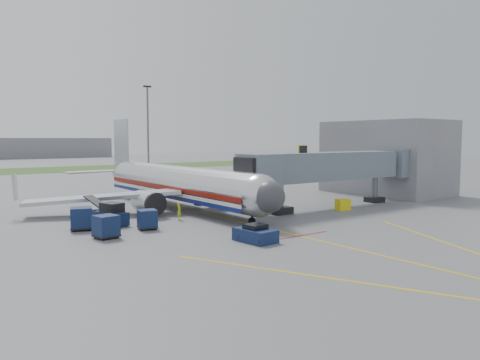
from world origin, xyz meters
TOP-DOWN VIEW (x-y plane):
  - ground at (0.00, 0.00)m, footprint 400.00×400.00m
  - grass_strip at (0.00, 90.00)m, footprint 300.00×25.00m
  - apron_markings at (0.00, -7.40)m, footprint 21.52×50.00m
  - airliner at (0.00, 15.25)m, footprint 32.10×35.67m
  - jet_bridge at (12.86, 5.00)m, footprint 25.30×4.00m
  - terminal at (30.00, 10.00)m, footprint 10.00×16.00m
  - light_mast_right at (25.00, 75.00)m, footprint 2.00×0.44m
  - pushback_tug at (-4.00, -3.50)m, footprint 2.14×3.25m
  - baggage_tug at (-10.02, 8.99)m, footprint 2.25×3.17m
  - baggage_cart_a at (-12.84, 8.58)m, footprint 2.18×2.18m
  - baggage_cart_b at (-8.31, 5.60)m, footprint 1.84×1.84m
  - baggage_cart_c at (-12.37, 4.23)m, footprint 1.86×1.86m
  - belt_loader at (-10.01, 11.04)m, footprint 2.29×4.80m
  - ground_power_cart at (13.08, 3.00)m, footprint 1.59×1.21m
  - ramp_worker at (-4.00, 7.87)m, footprint 0.65×0.74m

SIDE VIEW (x-z plane):
  - ground at x=0.00m, z-range 0.00..0.00m
  - apron_markings at x=0.00m, z-range 0.00..0.01m
  - grass_strip at x=0.00m, z-range 0.00..0.01m
  - pushback_tug at x=-4.00m, z-range -0.11..1.19m
  - belt_loader at x=-10.01m, z-range -0.57..1.70m
  - ground_power_cart at x=13.08m, z-range -0.01..1.15m
  - baggage_cart_b at x=-8.31m, z-range 0.02..1.66m
  - ramp_worker at x=-4.00m, z-range 0.00..1.70m
  - baggage_tug at x=-10.02m, z-range -0.12..1.89m
  - baggage_cart_c at x=-12.37m, z-range 0.02..1.77m
  - baggage_cart_a at x=-12.84m, z-range 0.02..1.89m
  - airliner at x=0.00m, z-range -2.48..7.77m
  - jet_bridge at x=12.86m, z-range 1.02..7.92m
  - terminal at x=30.00m, z-range 0.00..10.00m
  - light_mast_right at x=25.00m, z-range 0.58..20.98m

